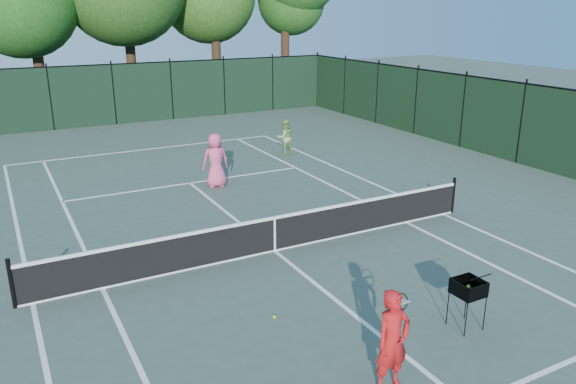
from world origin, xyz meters
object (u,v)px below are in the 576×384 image
player_pink (216,160)px  loose_ball_midcourt (274,317)px  ball_hopper (468,288)px  player_green (285,137)px  coach (393,341)px

player_pink → loose_ball_midcourt: (-2.10, -8.45, -0.87)m
ball_hopper → player_green: bearing=75.9°
coach → loose_ball_midcourt: 2.91m
player_pink → loose_ball_midcourt: size_ratio=26.60×
loose_ball_midcourt → player_green: bearing=61.2°
coach → ball_hopper: bearing=14.6°
ball_hopper → loose_ball_midcourt: ball_hopper is taller
player_green → loose_ball_midcourt: 12.71m
player_green → ball_hopper: bearing=79.0°
coach → ball_hopper: coach is taller
player_green → ball_hopper: 13.43m
coach → player_pink: size_ratio=0.93×
player_pink → ball_hopper: size_ratio=1.87×
loose_ball_midcourt → player_pink: bearing=76.0°
player_green → loose_ball_midcourt: (-6.11, -11.12, -0.69)m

